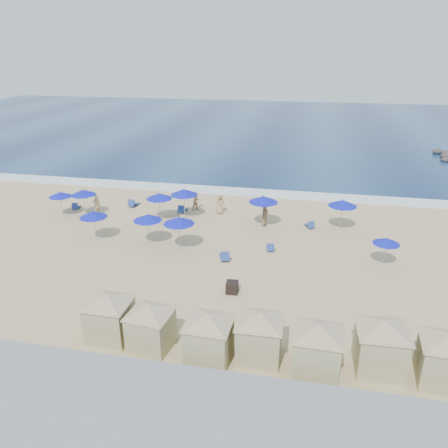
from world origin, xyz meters
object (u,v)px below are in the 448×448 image
(cabana_5, at_px, (382,339))
(umbrella_6, at_px, (179,220))
(beachgoer_0, at_px, (97,205))
(beachgoer_2, at_px, (265,216))
(beachgoer_3, at_px, (220,204))
(cabana_4, at_px, (317,342))
(umbrella_8, at_px, (343,203))
(umbrella_1, at_px, (93,214))
(umbrella_9, at_px, (386,241))
(umbrella_4, at_px, (184,192))
(cabana_3, at_px, (260,329))
(cabana_6, at_px, (446,351))
(umbrella_7, at_px, (263,199))
(umbrella_2, at_px, (83,192))
(umbrella_3, at_px, (148,217))
(umbrella_5, at_px, (159,196))
(trash_bin, at_px, (232,287))
(beachgoer_1, at_px, (196,201))
(umbrella_0, at_px, (60,194))
(cabana_1, at_px, (150,321))
(cabana_2, at_px, (209,330))
(cabana_0, at_px, (109,310))

(cabana_5, height_order, umbrella_6, cabana_5)
(beachgoer_0, distance_m, beachgoer_2, 14.70)
(beachgoer_3, bearing_deg, cabana_5, -94.93)
(cabana_4, relative_size, beachgoer_0, 2.42)
(umbrella_8, bearing_deg, beachgoer_3, 171.20)
(cabana_4, height_order, umbrella_1, cabana_4)
(umbrella_9, bearing_deg, beachgoer_3, 150.11)
(umbrella_4, bearing_deg, umbrella_6, -76.94)
(cabana_3, relative_size, cabana_6, 0.99)
(cabana_4, relative_size, umbrella_7, 1.64)
(cabana_6, xyz_separation_m, umbrella_2, (-25.29, 15.66, 0.55))
(umbrella_8, bearing_deg, umbrella_3, -158.20)
(umbrella_2, distance_m, umbrella_5, 6.77)
(cabana_5, distance_m, beachgoer_3, 21.35)
(trash_bin, bearing_deg, beachgoer_0, 140.52)
(umbrella_7, height_order, beachgoer_2, umbrella_7)
(trash_bin, relative_size, cabana_5, 0.15)
(umbrella_4, relative_size, beachgoer_2, 1.44)
(umbrella_2, xyz_separation_m, umbrella_4, (8.64, 1.25, 0.19))
(umbrella_2, distance_m, beachgoer_2, 15.69)
(cabana_3, height_order, beachgoer_1, cabana_3)
(umbrella_4, xyz_separation_m, umbrella_7, (6.82, -0.65, 0.05))
(trash_bin, bearing_deg, umbrella_0, 147.59)
(umbrella_4, distance_m, umbrella_5, 2.12)
(trash_bin, distance_m, cabana_6, 11.84)
(umbrella_2, distance_m, umbrella_7, 15.48)
(cabana_5, bearing_deg, umbrella_0, 148.77)
(umbrella_0, bearing_deg, beachgoer_3, 13.53)
(umbrella_4, distance_m, beachgoer_3, 3.48)
(trash_bin, xyz_separation_m, umbrella_1, (-11.62, 5.51, 1.73))
(trash_bin, relative_size, cabana_1, 0.17)
(cabana_2, bearing_deg, umbrella_8, 68.71)
(cabana_5, bearing_deg, cabana_3, -176.99)
(umbrella_5, bearing_deg, umbrella_0, -175.29)
(cabana_2, relative_size, umbrella_1, 1.81)
(umbrella_4, height_order, umbrella_6, umbrella_4)
(trash_bin, distance_m, umbrella_2, 18.10)
(umbrella_5, xyz_separation_m, beachgoer_1, (2.38, 3.05, -1.32))
(trash_bin, xyz_separation_m, beachgoer_0, (-13.97, 10.51, 0.57))
(umbrella_7, distance_m, umbrella_8, 6.27)
(umbrella_0, relative_size, beachgoer_2, 1.22)
(umbrella_3, distance_m, umbrella_9, 16.76)
(umbrella_0, bearing_deg, cabana_0, -52.60)
(umbrella_1, bearing_deg, umbrella_8, 17.45)
(umbrella_2, distance_m, beachgoer_0, 1.57)
(beachgoer_2, bearing_deg, umbrella_2, -66.26)
(umbrella_3, distance_m, beachgoer_3, 8.33)
(umbrella_5, height_order, umbrella_6, umbrella_6)
(cabana_1, distance_m, umbrella_1, 14.26)
(umbrella_2, bearing_deg, umbrella_5, 2.33)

